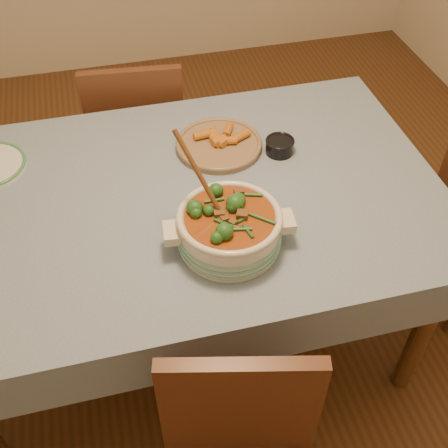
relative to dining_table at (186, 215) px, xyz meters
name	(u,v)px	position (x,y,z in m)	size (l,w,h in m)	color
floor	(194,328)	(0.00, 0.00, -0.66)	(4.50, 4.50, 0.00)	#472E14
dining_table	(186,215)	(0.00, 0.00, 0.00)	(1.68, 1.08, 0.76)	brown
stew_casserole	(229,227)	(0.08, -0.25, 0.17)	(0.38, 0.32, 0.36)	beige
condiment_bowl	(280,145)	(0.36, 0.14, 0.12)	(0.10, 0.10, 0.05)	black
fried_plate	(219,144)	(0.16, 0.21, 0.11)	(0.38, 0.38, 0.05)	olive
chair_far	(138,134)	(-0.08, 0.74, -0.18)	(0.44, 0.44, 0.86)	#592D1B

